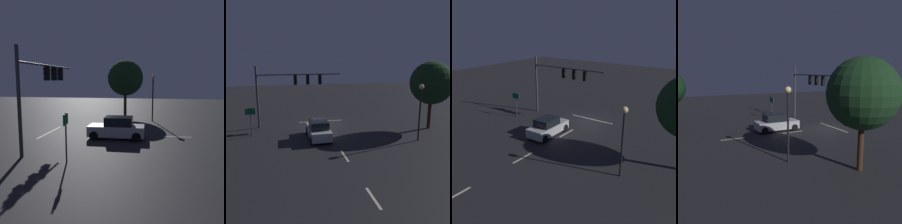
{
  "view_description": "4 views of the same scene",
  "coord_description": "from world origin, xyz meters",
  "views": [
    {
      "loc": [
        19.73,
        7.92,
        4.52
      ],
      "look_at": [
        0.01,
        4.69,
        1.89
      ],
      "focal_mm": 39.3,
      "sensor_mm": 36.0,
      "label": 1
    },
    {
      "loc": [
        4.67,
        27.49,
        7.45
      ],
      "look_at": [
        -0.74,
        4.66,
        2.24
      ],
      "focal_mm": 40.69,
      "sensor_mm": 36.0,
      "label": 2
    },
    {
      "loc": [
        -13.61,
        23.44,
        10.21
      ],
      "look_at": [
        -0.08,
        4.54,
        2.33
      ],
      "focal_mm": 42.89,
      "sensor_mm": 36.0,
      "label": 3
    },
    {
      "loc": [
        -22.19,
        14.98,
        6.14
      ],
      "look_at": [
        -0.78,
        4.71,
        2.19
      ],
      "focal_mm": 41.0,
      "sensor_mm": 36.0,
      "label": 4
    }
  ],
  "objects": [
    {
      "name": "street_lamp_left_kerb",
      "position": [
        -7.34,
        8.0,
        3.55
      ],
      "size": [
        0.44,
        0.44,
        5.08
      ],
      "color": "black",
      "rests_on": "ground_plane"
    },
    {
      "name": "car_approaching",
      "position": [
        1.26,
        5.27,
        0.8
      ],
      "size": [
        1.93,
        4.38,
        1.7
      ],
      "color": "#B7B7BC",
      "rests_on": "ground_plane"
    },
    {
      "name": "lane_dash_far",
      "position": [
        0.0,
        4.0,
        0.0
      ],
      "size": [
        0.16,
        2.2,
        0.01
      ],
      "primitive_type": "cube",
      "rotation": [
        0.0,
        0.0,
        1.57
      ],
      "color": "beige",
      "rests_on": "ground_plane"
    },
    {
      "name": "stop_bar",
      "position": [
        0.0,
        -0.8,
        0.0
      ],
      "size": [
        5.0,
        0.16,
        0.01
      ],
      "primitive_type": "cube",
      "color": "beige",
      "rests_on": "ground_plane"
    },
    {
      "name": "lane_dash_near",
      "position": [
        0.0,
        16.0,
        0.0
      ],
      "size": [
        0.16,
        2.2,
        0.01
      ],
      "primitive_type": "cube",
      "rotation": [
        0.0,
        0.0,
        1.57
      ],
      "color": "beige",
      "rests_on": "ground_plane"
    },
    {
      "name": "ground_plane",
      "position": [
        0.0,
        0.0,
        0.0
      ],
      "size": [
        80.0,
        80.0,
        0.0
      ],
      "primitive_type": "plane",
      "color": "#232326"
    },
    {
      "name": "route_sign",
      "position": [
        7.32,
        3.35,
        2.0
      ],
      "size": [
        0.9,
        0.15,
        2.77
      ],
      "color": "#383A3D",
      "rests_on": "ground_plane"
    },
    {
      "name": "traffic_signal_assembly",
      "position": [
        3.55,
        0.38,
        4.47
      ],
      "size": [
        8.84,
        0.47,
        6.47
      ],
      "color": "#383A3D",
      "rests_on": "ground_plane"
    },
    {
      "name": "tree_left_near",
      "position": [
        -10.53,
        4.62,
        4.74
      ],
      "size": [
        4.37,
        4.37,
        6.94
      ],
      "color": "#382314",
      "rests_on": "ground_plane"
    },
    {
      "name": "lane_dash_mid",
      "position": [
        0.0,
        10.0,
        0.0
      ],
      "size": [
        0.16,
        2.2,
        0.01
      ],
      "primitive_type": "cube",
      "rotation": [
        0.0,
        0.0,
        1.57
      ],
      "color": "beige",
      "rests_on": "ground_plane"
    }
  ]
}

